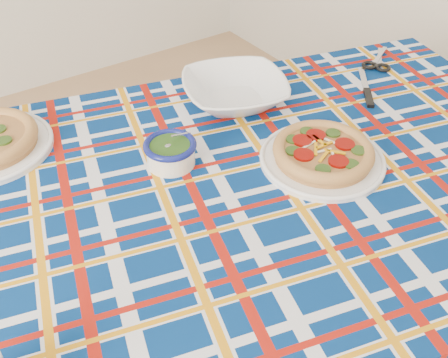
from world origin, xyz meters
TOP-DOWN VIEW (x-y plane):
  - dining_table at (0.56, -0.12)m, footprint 1.81×1.38m
  - tablecloth at (0.56, -0.12)m, footprint 1.85×1.42m
  - main_focaccia_plate at (0.74, -0.16)m, footprint 0.40×0.40m
  - pesto_bowl at (0.44, 0.04)m, footprint 0.16×0.16m
  - serving_bowl at (0.72, 0.18)m, footprint 0.37×0.37m
  - table_knife at (1.11, 0.05)m, footprint 0.17×0.20m
  - kitchen_scissors at (1.26, 0.13)m, footprint 0.22×0.19m

SIDE VIEW (x-z plane):
  - dining_table at x=0.56m, z-range 0.30..1.06m
  - tablecloth at x=0.56m, z-range 0.65..0.76m
  - table_knife at x=1.11m, z-range 0.76..0.77m
  - kitchen_scissors at x=1.26m, z-range 0.76..0.78m
  - main_focaccia_plate at x=0.74m, z-range 0.76..0.82m
  - serving_bowl at x=0.72m, z-range 0.76..0.83m
  - pesto_bowl at x=0.44m, z-range 0.76..0.83m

